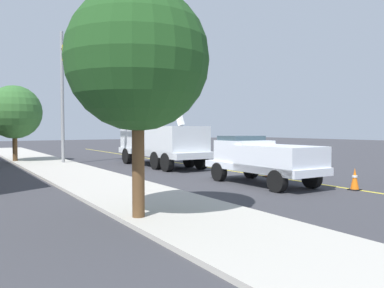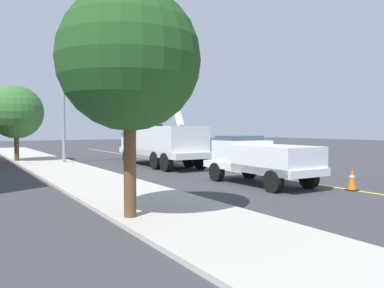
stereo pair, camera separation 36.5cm
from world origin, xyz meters
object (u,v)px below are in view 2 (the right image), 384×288
service_pickup_truck (260,158)px  traffic_cone_leading (352,179)px  traffic_cone_mid_rear (201,160)px  traffic_signal_mast (70,69)px  traffic_cone_trailing (162,156)px  utility_bucket_truck (160,141)px  passing_minivan (180,145)px  traffic_cone_mid_front (267,169)px

service_pickup_truck → traffic_cone_leading: bearing=-148.5°
traffic_cone_mid_rear → traffic_signal_mast: size_ratio=0.10×
traffic_cone_trailing → traffic_signal_mast: bearing=94.9°
traffic_cone_leading → service_pickup_truck: bearing=31.5°
service_pickup_truck → traffic_signal_mast: (12.50, 4.39, 5.00)m
utility_bucket_truck → passing_minivan: size_ratio=1.70×
utility_bucket_truck → traffic_cone_leading: size_ratio=9.58×
passing_minivan → traffic_cone_mid_front: size_ratio=5.66×
utility_bucket_truck → traffic_signal_mast: (3.02, 4.72, 4.52)m
service_pickup_truck → traffic_cone_mid_front: bearing=-50.1°
traffic_cone_leading → traffic_cone_mid_rear: bearing=-1.5°
traffic_cone_mid_front → traffic_cone_trailing: 11.40m
passing_minivan → traffic_cone_trailing: (-2.88, 3.33, -0.62)m
utility_bucket_truck → traffic_cone_trailing: bearing=-30.7°
traffic_cone_leading → passing_minivan: bearing=-11.6°
traffic_cone_leading → traffic_cone_mid_front: (4.77, -0.15, -0.00)m
passing_minivan → traffic_cone_mid_rear: passing_minivan is taller
utility_bucket_truck → traffic_cone_mid_front: bearing=-167.6°
service_pickup_truck → traffic_cone_mid_rear: 7.85m
traffic_cone_trailing → traffic_signal_mast: traffic_signal_mast is taller
traffic_cone_leading → traffic_cone_mid_front: bearing=-1.8°
traffic_cone_mid_front → utility_bucket_truck: bearing=12.4°
service_pickup_truck → passing_minivan: service_pickup_truck is taller
utility_bucket_truck → passing_minivan: 8.51m
traffic_cone_leading → traffic_signal_mast: size_ratio=0.10×
passing_minivan → traffic_cone_mid_front: 14.77m
traffic_cone_trailing → traffic_signal_mast: 8.99m
utility_bucket_truck → service_pickup_truck: 9.49m
utility_bucket_truck → passing_minivan: bearing=-40.1°
traffic_cone_mid_front → service_pickup_truck: bearing=129.9°
traffic_cone_mid_front → traffic_signal_mast: bearing=30.8°
traffic_cone_mid_front → traffic_signal_mast: size_ratio=0.10×
utility_bucket_truck → service_pickup_truck: size_ratio=1.46×
service_pickup_truck → traffic_signal_mast: traffic_signal_mast is taller
traffic_cone_leading → traffic_signal_mast: bearing=22.0°
service_pickup_truck → traffic_cone_leading: service_pickup_truck is taller
service_pickup_truck → utility_bucket_truck: bearing=-2.0°
traffic_cone_leading → traffic_signal_mast: 17.73m
passing_minivan → traffic_cone_trailing: 4.45m
utility_bucket_truck → traffic_cone_mid_rear: size_ratio=9.49×
service_pickup_truck → traffic_cone_mid_front: 2.74m
service_pickup_truck → passing_minivan: bearing=-20.0°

